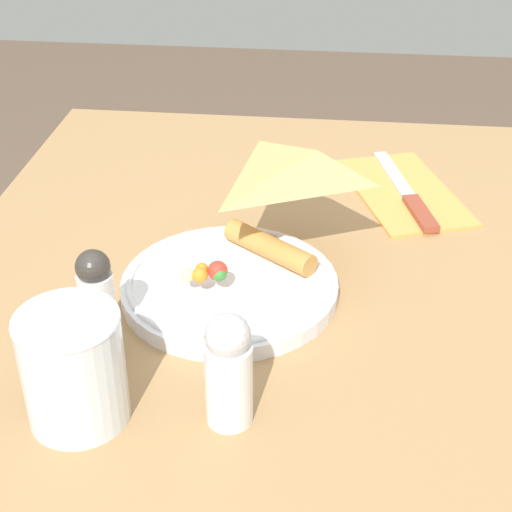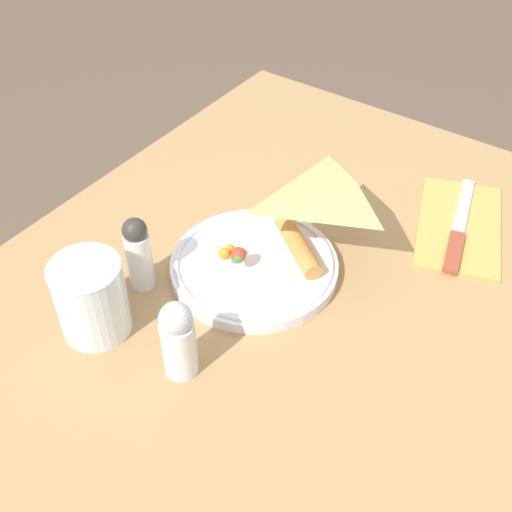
# 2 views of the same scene
# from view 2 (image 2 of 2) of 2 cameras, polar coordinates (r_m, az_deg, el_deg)

# --- Properties ---
(dining_table) EXTENTS (0.92, 0.71, 0.70)m
(dining_table) POSITION_cam_2_polar(r_m,az_deg,el_deg) (0.91, 2.42, -7.68)
(dining_table) COLOR #A87F51
(dining_table) RESTS_ON ground_plane
(plate_pizza) EXTENTS (0.22, 0.22, 0.05)m
(plate_pizza) POSITION_cam_2_polar(r_m,az_deg,el_deg) (0.83, -0.23, -0.60)
(plate_pizza) COLOR white
(plate_pizza) RESTS_ON dining_table
(milk_glass) EXTENTS (0.08, 0.08, 0.10)m
(milk_glass) POSITION_cam_2_polar(r_m,az_deg,el_deg) (0.76, -14.41, -3.79)
(milk_glass) COLOR white
(milk_glass) RESTS_ON dining_table
(napkin_folded) EXTENTS (0.23, 0.17, 0.00)m
(napkin_folded) POSITION_cam_2_polar(r_m,az_deg,el_deg) (0.95, 17.62, 2.62)
(napkin_folded) COLOR #E59E4C
(napkin_folded) RESTS_ON dining_table
(butter_knife) EXTENTS (0.21, 0.07, 0.01)m
(butter_knife) POSITION_cam_2_polar(r_m,az_deg,el_deg) (0.93, 17.60, 2.43)
(butter_knife) COLOR #99422D
(butter_knife) RESTS_ON napkin_folded
(salt_shaker) EXTENTS (0.04, 0.04, 0.10)m
(salt_shaker) POSITION_cam_2_polar(r_m,az_deg,el_deg) (0.70, -6.92, -7.34)
(salt_shaker) COLOR white
(salt_shaker) RESTS_ON dining_table
(pepper_shaker) EXTENTS (0.03, 0.03, 0.11)m
(pepper_shaker) POSITION_cam_2_polar(r_m,az_deg,el_deg) (0.80, -10.41, 0.25)
(pepper_shaker) COLOR silver
(pepper_shaker) RESTS_ON dining_table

